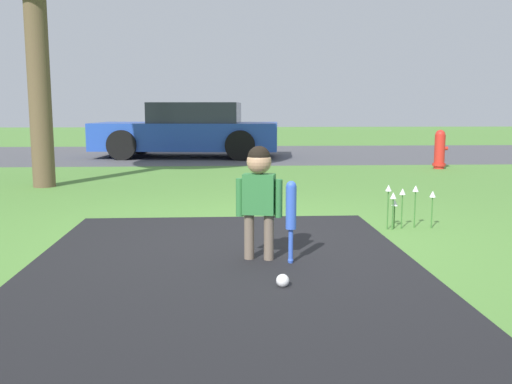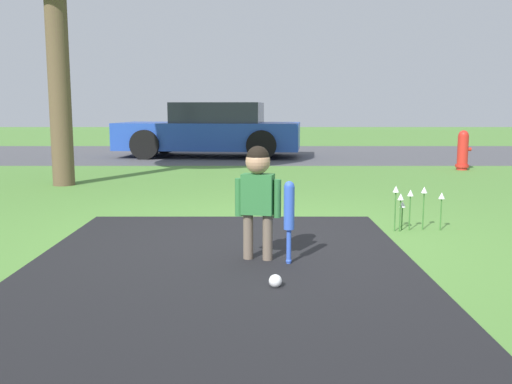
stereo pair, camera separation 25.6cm
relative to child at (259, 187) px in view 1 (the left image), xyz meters
name	(u,v)px [view 1 (the left image)]	position (x,y,z in m)	size (l,w,h in m)	color
ground_plane	(252,238)	(-0.01, 0.75, -0.57)	(60.00, 60.00, 0.00)	#518438
driveway_strip	(225,358)	(-0.27, -1.75, -0.57)	(2.93, 7.00, 0.01)	black
street_strip	(233,154)	(-0.01, 10.20, -0.57)	(40.00, 6.00, 0.01)	#4C4C51
child	(259,187)	(0.00, 0.00, 0.00)	(0.35, 0.19, 0.88)	#6B5B4C
baseball_bat	(291,210)	(0.23, -0.12, -0.17)	(0.08, 0.08, 0.63)	blue
sports_ball	(283,281)	(0.11, -0.69, -0.53)	(0.09, 0.09, 0.09)	white
fire_hydrant	(440,150)	(3.90, 6.46, -0.21)	(0.28, 0.25, 0.75)	red
parked_car	(189,131)	(-1.08, 9.41, 0.05)	(4.45, 2.28, 1.29)	#2347AD
flower_bed	(405,197)	(1.48, 1.06, -0.26)	(0.51, 0.15, 0.44)	#38702D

